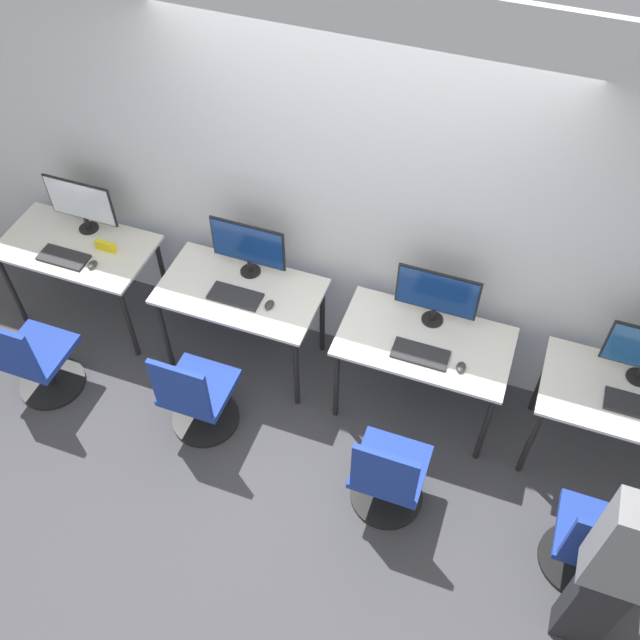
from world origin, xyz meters
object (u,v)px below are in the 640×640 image
(monitor_far_left, at_px, (81,203))
(keyboard_far_right, at_px, (635,406))
(mouse_right, at_px, (461,367))
(office_chair_far_right, at_px, (591,546))
(mouse_left, at_px, (269,305))
(keyboard_far_left, at_px, (64,257))
(monitor_left, at_px, (248,246))
(monitor_right, at_px, (437,295))
(mouse_far_left, at_px, (92,265))
(keyboard_right, at_px, (420,354))
(office_chair_far_left, at_px, (35,362))
(keyboard_left, at_px, (235,296))
(office_chair_left, at_px, (197,398))
(person_far_right, at_px, (622,566))
(office_chair_right, at_px, (388,478))

(monitor_far_left, distance_m, keyboard_far_right, 3.98)
(mouse_right, relative_size, keyboard_far_right, 0.25)
(office_chair_far_right, bearing_deg, mouse_left, 161.71)
(keyboard_far_left, xyz_separation_m, monitor_left, (1.32, 0.34, 0.24))
(monitor_left, bearing_deg, mouse_right, -11.95)
(monitor_right, bearing_deg, mouse_far_left, -172.05)
(keyboard_right, bearing_deg, office_chair_far_left, -165.54)
(keyboard_far_left, relative_size, monitor_right, 0.68)
(office_chair_far_left, height_order, keyboard_left, office_chair_far_left)
(mouse_far_left, xyz_separation_m, office_chair_left, (1.03, -0.54, -0.42))
(monitor_right, distance_m, keyboard_right, 0.40)
(keyboard_far_left, relative_size, mouse_far_left, 4.06)
(monitor_right, height_order, office_chair_far_right, monitor_right)
(keyboard_right, relative_size, mouse_right, 4.06)
(office_chair_far_right, distance_m, person_far_right, 0.70)
(office_chair_right, distance_m, person_far_right, 1.45)
(office_chair_left, distance_m, office_chair_right, 1.40)
(keyboard_far_left, distance_m, keyboard_left, 1.32)
(mouse_right, bearing_deg, office_chair_left, -161.87)
(office_chair_far_left, relative_size, office_chair_far_right, 1.00)
(monitor_left, bearing_deg, office_chair_far_left, -142.11)
(keyboard_right, xyz_separation_m, office_chair_far_right, (1.26, -0.71, -0.41))
(monitor_right, bearing_deg, office_chair_left, -147.53)
(office_chair_far_right, bearing_deg, mouse_right, 145.04)
(mouse_far_left, height_order, office_chair_far_right, office_chair_far_right)
(monitor_right, xyz_separation_m, person_far_right, (1.28, -1.39, -0.06))
(monitor_far_left, bearing_deg, office_chair_right, -20.82)
(keyboard_far_left, relative_size, keyboard_far_right, 1.00)
(mouse_left, relative_size, office_chair_right, 0.10)
(keyboard_left, height_order, keyboard_right, same)
(mouse_far_left, xyz_separation_m, office_chair_far_left, (-0.18, -0.65, -0.42))
(mouse_left, bearing_deg, mouse_right, -3.28)
(keyboard_far_left, xyz_separation_m, monitor_right, (2.64, 0.34, 0.24))
(office_chair_far_right, bearing_deg, person_far_right, -86.84)
(office_chair_right, relative_size, office_chair_far_right, 1.00)
(keyboard_right, height_order, office_chair_far_right, office_chair_far_right)
(office_chair_right, bearing_deg, monitor_right, 90.97)
(monitor_far_left, relative_size, mouse_left, 6.00)
(mouse_left, xyz_separation_m, office_chair_right, (1.08, -0.75, -0.42))
(office_chair_right, bearing_deg, monitor_far_left, 159.18)
(mouse_far_left, relative_size, keyboard_far_right, 0.25)
(monitor_right, relative_size, person_far_right, 0.32)
(monitor_far_left, relative_size, office_chair_far_right, 0.63)
(monitor_far_left, distance_m, monitor_right, 2.64)
(office_chair_left, height_order, person_far_right, person_far_right)
(office_chair_far_left, distance_m, monitor_right, 2.84)
(keyboard_left, height_order, monitor_right, monitor_right)
(office_chair_left, height_order, office_chair_right, same)
(mouse_left, relative_size, keyboard_right, 0.25)
(office_chair_far_left, relative_size, office_chair_left, 1.00)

